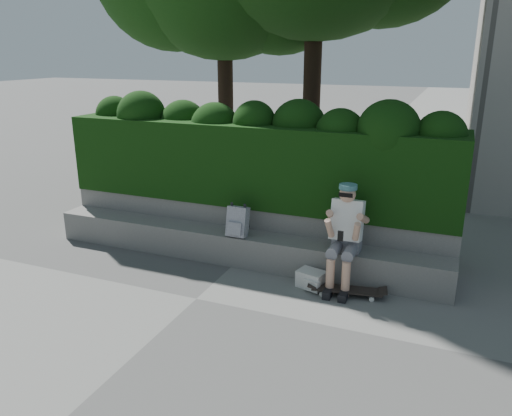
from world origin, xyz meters
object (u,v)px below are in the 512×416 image
at_px(skateboard, 347,290).
at_px(person, 345,232).
at_px(backpack_plaid, 238,222).
at_px(backpack_ground, 311,279).

bearing_deg(skateboard, person, 104.02).
xyz_separation_m(person, skateboard, (0.12, -0.26, -0.68)).
relative_size(backpack_plaid, backpack_ground, 1.23).
bearing_deg(backpack_plaid, skateboard, -9.94).
xyz_separation_m(person, backpack_ground, (-0.37, -0.20, -0.64)).
height_order(skateboard, backpack_ground, backpack_ground).
bearing_deg(backpack_ground, person, 43.08).
height_order(person, skateboard, person).
relative_size(skateboard, backpack_ground, 2.61).
xyz_separation_m(skateboard, backpack_plaid, (-1.67, 0.35, 0.59)).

